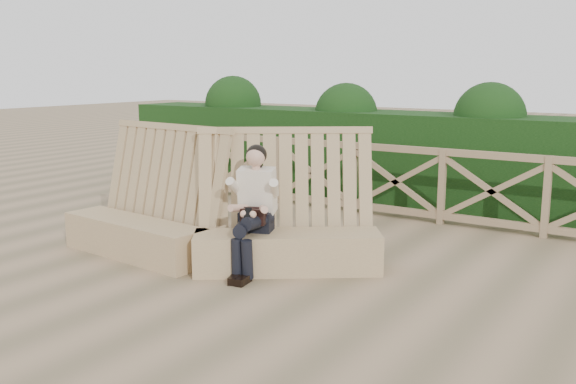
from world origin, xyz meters
The scene contains 5 objects.
ground centered at (0.00, 0.00, 0.00)m, with size 60.00×60.00×0.00m, color #726247.
bench centered at (-0.86, 0.25, 0.39)m, with size 3.87×1.84×1.57m.
woman centered at (-0.23, 0.23, 0.75)m, with size 0.54×0.90×1.40m.
guardrail centered at (0.00, 3.50, 0.55)m, with size 10.10×0.09×1.10m.
hedge centered at (0.00, 4.70, 0.75)m, with size 12.00×1.20×1.50m, color black.
Camera 1 is at (3.84, -5.29, 2.20)m, focal length 40.00 mm.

